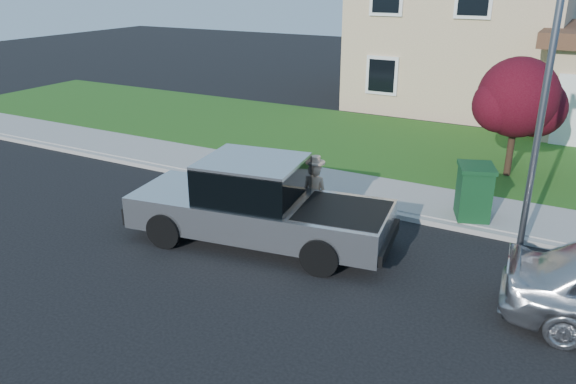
% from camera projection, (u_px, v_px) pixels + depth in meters
% --- Properties ---
extents(ground, '(80.00, 80.00, 0.00)m').
position_uv_depth(ground, '(274.00, 252.00, 11.53)').
color(ground, black).
rests_on(ground, ground).
extents(curb, '(40.00, 0.20, 0.12)m').
position_uv_depth(curb, '(370.00, 210.00, 13.44)').
color(curb, gray).
rests_on(curb, ground).
extents(sidewalk, '(40.00, 2.00, 0.15)m').
position_uv_depth(sidewalk, '(385.00, 195.00, 14.33)').
color(sidewalk, gray).
rests_on(sidewalk, ground).
extents(lawn, '(40.00, 7.00, 0.10)m').
position_uv_depth(lawn, '(432.00, 150.00, 18.03)').
color(lawn, '#164914').
rests_on(lawn, ground).
extents(house, '(14.00, 11.30, 6.85)m').
position_uv_depth(house, '(497.00, 30.00, 23.22)').
color(house, tan).
rests_on(house, ground).
extents(pickup_truck, '(5.78, 2.65, 1.83)m').
position_uv_depth(pickup_truck, '(258.00, 205.00, 11.67)').
color(pickup_truck, black).
rests_on(pickup_truck, ground).
extents(woman, '(0.56, 0.41, 1.68)m').
position_uv_depth(woman, '(315.00, 194.00, 12.40)').
color(woman, tan).
rests_on(woman, ground).
extents(ornamental_tree, '(2.37, 2.14, 3.25)m').
position_uv_depth(ornamental_tree, '(519.00, 101.00, 14.92)').
color(ornamental_tree, black).
rests_on(ornamental_tree, lawn).
extents(trash_bin, '(1.01, 1.08, 1.24)m').
position_uv_depth(trash_bin, '(474.00, 191.00, 12.61)').
color(trash_bin, '#0F3A1B').
rests_on(trash_bin, sidewalk).
extents(street_lamp, '(0.29, 0.72, 5.48)m').
position_uv_depth(street_lamp, '(543.00, 107.00, 10.00)').
color(street_lamp, slate).
rests_on(street_lamp, ground).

